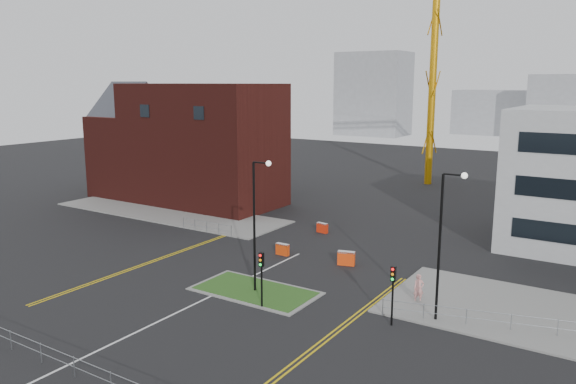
# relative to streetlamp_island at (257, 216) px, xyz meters

# --- Properties ---
(ground) EXTENTS (200.00, 200.00, 0.00)m
(ground) POSITION_rel_streetlamp_island_xyz_m (-2.22, -8.00, -5.41)
(ground) COLOR black
(ground) RESTS_ON ground
(pavement_left) EXTENTS (28.00, 8.00, 0.12)m
(pavement_left) POSITION_rel_streetlamp_island_xyz_m (-22.22, 14.00, -5.35)
(pavement_left) COLOR slate
(pavement_left) RESTS_ON ground
(island_kerb) EXTENTS (8.60, 4.60, 0.08)m
(island_kerb) POSITION_rel_streetlamp_island_xyz_m (-0.22, 0.00, -5.37)
(island_kerb) COLOR slate
(island_kerb) RESTS_ON ground
(grass_island) EXTENTS (8.00, 4.00, 0.12)m
(grass_island) POSITION_rel_streetlamp_island_xyz_m (-0.22, 0.00, -5.35)
(grass_island) COLOR #27531B
(grass_island) RESTS_ON ground
(brick_building) EXTENTS (24.20, 10.07, 14.24)m
(brick_building) POSITION_rel_streetlamp_island_xyz_m (-25.19, 20.00, 1.44)
(brick_building) COLOR #461511
(brick_building) RESTS_ON ground
(streetlamp_island) EXTENTS (1.46, 0.36, 9.18)m
(streetlamp_island) POSITION_rel_streetlamp_island_xyz_m (0.00, 0.00, 0.00)
(streetlamp_island) COLOR black
(streetlamp_island) RESTS_ON ground
(streetlamp_right_near) EXTENTS (1.46, 0.36, 9.18)m
(streetlamp_right_near) POSITION_rel_streetlamp_island_xyz_m (12.00, 2.00, 0.00)
(streetlamp_right_near) COLOR black
(streetlamp_right_near) RESTS_ON ground
(traffic_light_island) EXTENTS (0.28, 0.33, 3.65)m
(traffic_light_island) POSITION_rel_streetlamp_island_xyz_m (1.78, -2.02, -2.85)
(traffic_light_island) COLOR black
(traffic_light_island) RESTS_ON ground
(traffic_light_right) EXTENTS (0.28, 0.33, 3.65)m
(traffic_light_right) POSITION_rel_streetlamp_island_xyz_m (9.78, -0.02, -2.85)
(traffic_light_right) COLOR black
(traffic_light_right) RESTS_ON ground
(railing_front) EXTENTS (24.05, 0.05, 1.10)m
(railing_front) POSITION_rel_streetlamp_island_xyz_m (-2.22, -14.00, -4.63)
(railing_front) COLOR gray
(railing_front) RESTS_ON ground
(railing_left) EXTENTS (6.05, 0.05, 1.10)m
(railing_left) POSITION_rel_streetlamp_island_xyz_m (-13.22, 10.00, -4.67)
(railing_left) COLOR gray
(railing_left) RESTS_ON ground
(railing_right) EXTENTS (19.05, 5.05, 1.10)m
(railing_right) POSITION_rel_streetlamp_island_xyz_m (18.28, 3.50, -4.63)
(railing_right) COLOR gray
(railing_right) RESTS_ON ground
(centre_line) EXTENTS (0.15, 30.00, 0.01)m
(centre_line) POSITION_rel_streetlamp_island_xyz_m (-2.22, -6.00, -5.41)
(centre_line) COLOR silver
(centre_line) RESTS_ON ground
(yellow_left_a) EXTENTS (0.12, 24.00, 0.01)m
(yellow_left_a) POSITION_rel_streetlamp_island_xyz_m (-11.22, 2.00, -5.41)
(yellow_left_a) COLOR gold
(yellow_left_a) RESTS_ON ground
(yellow_left_b) EXTENTS (0.12, 24.00, 0.01)m
(yellow_left_b) POSITION_rel_streetlamp_island_xyz_m (-10.92, 2.00, -5.41)
(yellow_left_b) COLOR gold
(yellow_left_b) RESTS_ON ground
(yellow_right_a) EXTENTS (0.12, 20.00, 0.01)m
(yellow_right_a) POSITION_rel_streetlamp_island_xyz_m (7.28, -2.00, -5.41)
(yellow_right_a) COLOR gold
(yellow_right_a) RESTS_ON ground
(yellow_right_b) EXTENTS (0.12, 20.00, 0.01)m
(yellow_right_b) POSITION_rel_streetlamp_island_xyz_m (7.58, -2.00, -5.41)
(yellow_right_b) COLOR gold
(yellow_right_b) RESTS_ON ground
(skyline_a) EXTENTS (18.00, 12.00, 22.00)m
(skyline_a) POSITION_rel_streetlamp_island_xyz_m (-42.22, 112.00, 5.59)
(skyline_a) COLOR gray
(skyline_a) RESTS_ON ground
(skyline_d) EXTENTS (30.00, 12.00, 12.00)m
(skyline_d) POSITION_rel_streetlamp_island_xyz_m (-10.22, 132.00, 0.59)
(skyline_d) COLOR gray
(skyline_d) RESTS_ON ground
(pedestrian) EXTENTS (0.83, 0.80, 1.92)m
(pedestrian) POSITION_rel_streetlamp_island_xyz_m (9.89, 4.21, -4.45)
(pedestrian) COLOR #F4A39E
(pedestrian) RESTS_ON ground
(barrier_left) EXTENTS (1.17, 0.43, 0.97)m
(barrier_left) POSITION_rel_streetlamp_island_xyz_m (-3.22, 8.00, -4.88)
(barrier_left) COLOR #E03E0C
(barrier_left) RESTS_ON ground
(barrier_mid) EXTENTS (1.17, 0.55, 0.95)m
(barrier_mid) POSITION_rel_streetlamp_island_xyz_m (-3.90, 15.96, -4.90)
(barrier_mid) COLOR red
(barrier_mid) RESTS_ON ground
(barrier_right) EXTENTS (1.41, 0.80, 1.13)m
(barrier_right) POSITION_rel_streetlamp_island_xyz_m (2.45, 8.50, -4.80)
(barrier_right) COLOR #FE420E
(barrier_right) RESTS_ON ground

